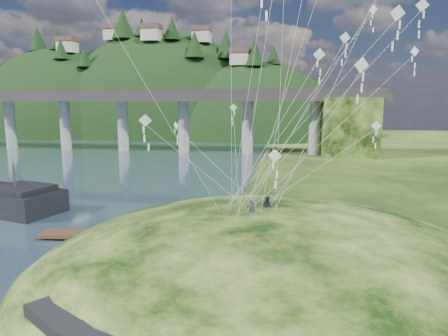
# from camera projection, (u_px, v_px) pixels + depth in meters

# --- Properties ---
(ground) EXTENTS (320.00, 320.00, 0.00)m
(ground) POSITION_uv_depth(u_px,v_px,m) (150.00, 285.00, 26.44)
(ground) COLOR black
(ground) RESTS_ON ground
(grass_hill) EXTENTS (36.00, 32.00, 13.00)m
(grass_hill) POSITION_uv_depth(u_px,v_px,m) (272.00, 301.00, 27.34)
(grass_hill) COLOR black
(grass_hill) RESTS_ON ground
(bridge) EXTENTS (160.00, 11.00, 15.00)m
(bridge) POSITION_uv_depth(u_px,v_px,m) (144.00, 112.00, 97.33)
(bridge) COLOR #2D2B2B
(bridge) RESTS_ON ground
(far_ridge) EXTENTS (153.00, 70.00, 94.50)m
(far_ridge) POSITION_uv_depth(u_px,v_px,m) (151.00, 153.00, 153.60)
(far_ridge) COLOR black
(far_ridge) RESTS_ON ground
(wooden_dock) EXTENTS (12.20, 3.34, 0.86)m
(wooden_dock) POSITION_uv_depth(u_px,v_px,m) (108.00, 235.00, 35.32)
(wooden_dock) COLOR #3E2419
(wooden_dock) RESTS_ON ground
(kite_flyers) EXTENTS (1.71, 2.03, 1.56)m
(kite_flyers) POSITION_uv_depth(u_px,v_px,m) (262.00, 197.00, 26.46)
(kite_flyers) COLOR #252732
(kite_flyers) RESTS_ON ground
(kite_swarm) EXTENTS (20.00, 17.27, 19.98)m
(kite_swarm) POSITION_uv_depth(u_px,v_px,m) (310.00, 14.00, 24.81)
(kite_swarm) COLOR silver
(kite_swarm) RESTS_ON ground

